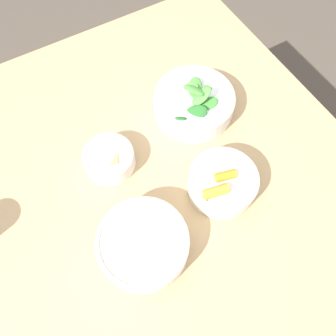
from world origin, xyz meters
name	(u,v)px	position (x,y,z in m)	size (l,w,h in m)	color
ground_plane	(154,257)	(0.00, 0.00, 0.00)	(10.00, 10.00, 0.00)	#4C4238
dining_table	(144,206)	(0.00, 0.00, 0.66)	(1.04, 1.06, 0.77)	tan
bowl_carrots	(222,182)	(-0.16, 0.09, 0.80)	(0.15, 0.15, 0.07)	silver
bowl_greens	(194,102)	(-0.22, -0.13, 0.80)	(0.20, 0.20, 0.10)	white
bowl_beans_hotdog	(143,245)	(0.06, 0.12, 0.80)	(0.18, 0.18, 0.07)	silver
bowl_cookies	(109,158)	(0.03, -0.09, 0.80)	(0.12, 0.12, 0.05)	white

